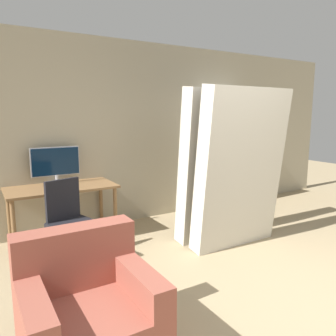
# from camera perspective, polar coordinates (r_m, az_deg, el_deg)

# --- Properties ---
(ground_plane) EXTENTS (16.00, 16.00, 0.00)m
(ground_plane) POSITION_cam_1_polar(r_m,az_deg,el_deg) (3.12, 27.03, -23.53)
(ground_plane) COLOR #9E8966
(wall_back) EXTENTS (8.00, 0.06, 2.70)m
(wall_back) POSITION_cam_1_polar(r_m,az_deg,el_deg) (5.11, -4.06, 6.10)
(wall_back) COLOR tan
(wall_back) RESTS_ON ground
(desk) EXTENTS (1.34, 0.67, 0.73)m
(desk) POSITION_cam_1_polar(r_m,az_deg,el_deg) (4.41, -18.00, -4.22)
(desk) COLOR brown
(desk) RESTS_ON ground
(monitor) EXTENTS (0.62, 0.25, 0.49)m
(monitor) POSITION_cam_1_polar(r_m,az_deg,el_deg) (4.52, -18.97, 0.66)
(monitor) COLOR #B7B7BC
(monitor) RESTS_ON desk
(office_chair) EXTENTS (0.55, 0.55, 0.94)m
(office_chair) POSITION_cam_1_polar(r_m,az_deg,el_deg) (3.77, -16.50, -10.53)
(office_chair) COLOR #4C4C51
(office_chair) RESTS_ON ground
(bookshelf) EXTENTS (0.88, 0.30, 2.00)m
(bookshelf) POSITION_cam_1_polar(r_m,az_deg,el_deg) (5.68, 7.67, 2.40)
(bookshelf) COLOR beige
(bookshelf) RESTS_ON ground
(mattress_near) EXTENTS (1.20, 0.44, 1.97)m
(mattress_near) POSITION_cam_1_polar(r_m,az_deg,el_deg) (4.07, 12.56, -0.18)
(mattress_near) COLOR beige
(mattress_near) RESTS_ON ground
(mattress_far) EXTENTS (1.20, 0.40, 1.97)m
(mattress_far) POSITION_cam_1_polar(r_m,az_deg,el_deg) (4.33, 9.29, 0.51)
(mattress_far) COLOR beige
(mattress_far) RESTS_ON ground
(armchair) EXTENTS (0.85, 0.80, 0.85)m
(armchair) POSITION_cam_1_polar(r_m,az_deg,el_deg) (2.48, -13.84, -23.27)
(armchair) COLOR #934C3D
(armchair) RESTS_ON ground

